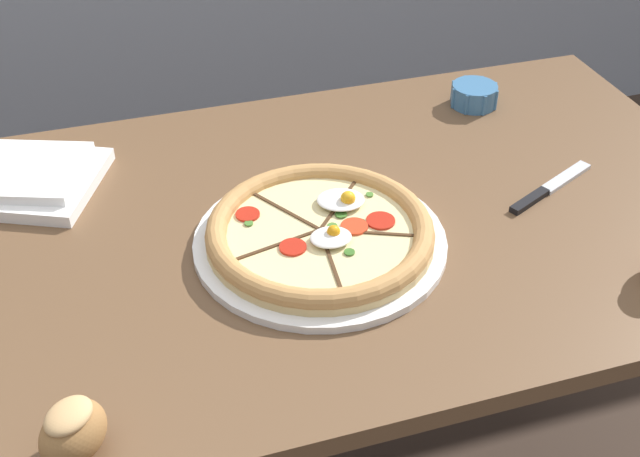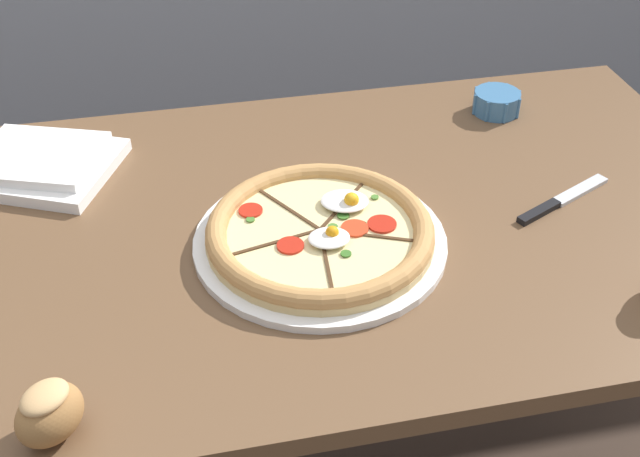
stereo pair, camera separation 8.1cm
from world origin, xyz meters
The scene contains 6 objects.
dining_table centered at (0.00, 0.00, 0.64)m, with size 1.52×0.78×0.74m.
pizza centered at (0.07, -0.06, 0.76)m, with size 0.36×0.36×0.05m.
ramekin_bowl centered at (0.47, 0.25, 0.76)m, with size 0.09×0.09×0.04m.
napkin_folded centered at (-0.33, 0.22, 0.75)m, with size 0.29×0.27×0.04m.
bread_piece_mid centered at (-0.28, -0.33, 0.77)m, with size 0.10×0.10×0.07m.
knife_main centered at (0.46, -0.03, 0.74)m, with size 0.18×0.10×0.01m.
Camera 2 is at (-0.11, -0.94, 1.45)m, focal length 45.00 mm.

